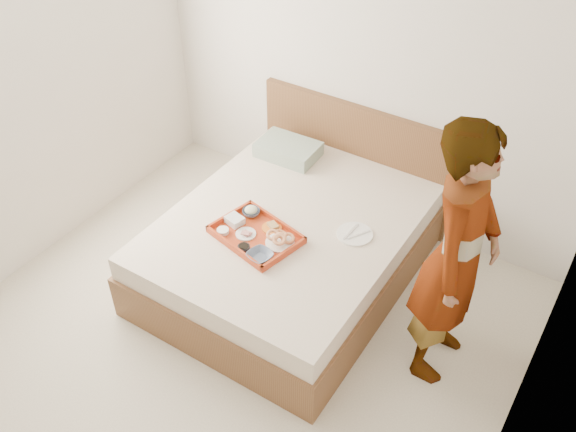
# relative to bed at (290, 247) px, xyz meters

# --- Properties ---
(ground) EXTENTS (3.50, 4.00, 0.01)m
(ground) POSITION_rel_bed_xyz_m (0.00, -1.00, -0.27)
(ground) COLOR beige
(ground) RESTS_ON ground
(wall_back) EXTENTS (3.50, 0.01, 2.60)m
(wall_back) POSITION_rel_bed_xyz_m (0.00, 1.00, 1.04)
(wall_back) COLOR silver
(wall_back) RESTS_ON ground
(wall_right) EXTENTS (0.01, 4.00, 2.60)m
(wall_right) POSITION_rel_bed_xyz_m (1.75, -1.00, 1.04)
(wall_right) COLOR silver
(wall_right) RESTS_ON ground
(bed) EXTENTS (1.65, 2.00, 0.53)m
(bed) POSITION_rel_bed_xyz_m (0.00, 0.00, 0.00)
(bed) COLOR brown
(bed) RESTS_ON ground
(headboard) EXTENTS (1.65, 0.06, 0.95)m
(headboard) POSITION_rel_bed_xyz_m (0.00, 0.97, 0.21)
(headboard) COLOR brown
(headboard) RESTS_ON ground
(pillow) EXTENTS (0.48, 0.33, 0.11)m
(pillow) POSITION_rel_bed_xyz_m (-0.43, 0.65, 0.32)
(pillow) COLOR #91A393
(pillow) RESTS_ON bed
(tray) EXTENTS (0.64, 0.52, 0.05)m
(tray) POSITION_rel_bed_xyz_m (-0.09, -0.28, 0.29)
(tray) COLOR red
(tray) RESTS_ON bed
(prawn_plate) EXTENTS (0.23, 0.23, 0.01)m
(prawn_plate) POSITION_rel_bed_xyz_m (0.09, -0.26, 0.29)
(prawn_plate) COLOR white
(prawn_plate) RESTS_ON tray
(navy_bowl_big) EXTENTS (0.19, 0.19, 0.04)m
(navy_bowl_big) POSITION_rel_bed_xyz_m (0.06, -0.45, 0.30)
(navy_bowl_big) COLOR #1B2D4E
(navy_bowl_big) RESTS_ON tray
(sauce_dish) EXTENTS (0.10, 0.10, 0.03)m
(sauce_dish) POSITION_rel_bed_xyz_m (-0.08, -0.44, 0.30)
(sauce_dish) COLOR black
(sauce_dish) RESTS_ON tray
(meat_plate) EXTENTS (0.17, 0.17, 0.01)m
(meat_plate) POSITION_rel_bed_xyz_m (-0.15, -0.31, 0.29)
(meat_plate) COLOR white
(meat_plate) RESTS_ON tray
(bread_plate) EXTENTS (0.16, 0.16, 0.01)m
(bread_plate) POSITION_rel_bed_xyz_m (-0.04, -0.16, 0.29)
(bread_plate) COLOR orange
(bread_plate) RESTS_ON tray
(salad_bowl) EXTENTS (0.15, 0.15, 0.04)m
(salad_bowl) POSITION_rel_bed_xyz_m (-0.24, -0.12, 0.30)
(salad_bowl) COLOR #1B2D4E
(salad_bowl) RESTS_ON tray
(plastic_tub) EXTENTS (0.14, 0.12, 0.05)m
(plastic_tub) POSITION_rel_bed_xyz_m (-0.29, -0.25, 0.31)
(plastic_tub) COLOR silver
(plastic_tub) RESTS_ON tray
(cheese_round) EXTENTS (0.10, 0.10, 0.03)m
(cheese_round) POSITION_rel_bed_xyz_m (-0.29, -0.38, 0.29)
(cheese_round) COLOR white
(cheese_round) RESTS_ON tray
(dinner_plate) EXTENTS (0.32, 0.32, 0.01)m
(dinner_plate) POSITION_rel_bed_xyz_m (0.46, 0.10, 0.27)
(dinner_plate) COLOR white
(dinner_plate) RESTS_ON bed
(person) EXTENTS (0.44, 0.66, 1.77)m
(person) POSITION_rel_bed_xyz_m (1.21, -0.13, 0.62)
(person) COLOR white
(person) RESTS_ON ground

